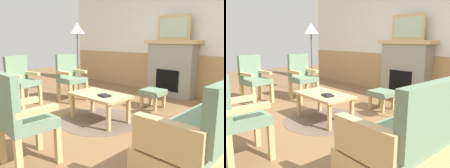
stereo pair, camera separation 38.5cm
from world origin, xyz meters
The scene contains 13 objects.
ground_plane centered at (0.00, 0.00, 0.00)m, with size 14.00×14.00×0.00m, color olive.
wall_back centered at (0.00, 2.60, 1.31)m, with size 7.20×0.14×2.70m.
fireplace centered at (0.00, 2.35, 0.65)m, with size 1.30×0.44×1.28m.
framed_picture centered at (0.00, 2.35, 1.56)m, with size 0.80×0.04×0.56m.
couch centered at (1.84, -0.06, 0.40)m, with size 0.70×1.80×0.98m.
coffee_table centered at (0.04, 0.02, 0.39)m, with size 0.96×0.56×0.44m.
round_rug centered at (0.04, 0.02, 0.00)m, with size 1.32×1.32×0.01m, color brown.
book_on_table centered at (0.21, -0.04, 0.46)m, with size 0.18×0.13×0.03m, color black.
footstool centered at (0.27, 1.20, 0.28)m, with size 0.40×0.40×0.36m.
armchair_near_fireplace centered at (-1.36, 0.47, 0.54)m, with size 0.48×0.48×0.98m.
armchair_by_window_left centered at (-1.74, -0.44, 0.54)m, with size 0.57×0.57×0.98m.
armchair_front_left centered at (0.45, -1.45, 0.54)m, with size 0.49×0.49×0.98m.
floor_lamp_by_chairs centered at (-1.80, 1.03, 1.45)m, with size 0.36×0.36×1.68m.
Camera 1 is at (2.61, -2.38, 1.29)m, focal length 36.40 mm.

